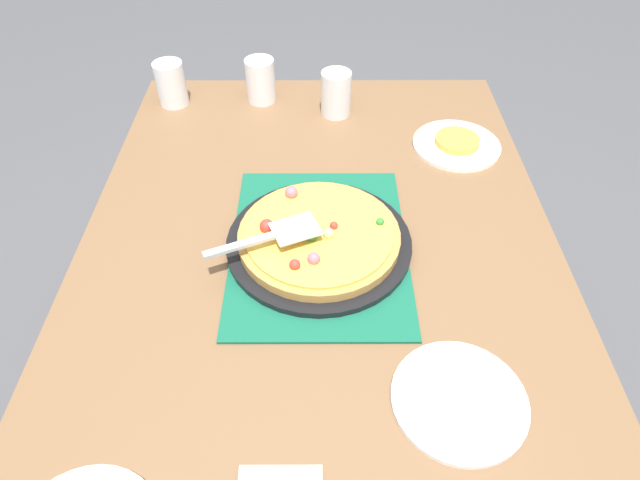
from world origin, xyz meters
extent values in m
plane|color=#4C4C51|center=(0.00, 0.00, 0.00)|extent=(8.00, 8.00, 0.00)
cube|color=brown|center=(0.00, 0.00, 0.73)|extent=(1.40, 1.00, 0.03)
cube|color=brown|center=(-0.64, -0.44, 0.36)|extent=(0.07, 0.07, 0.72)
cube|color=brown|center=(-0.64, 0.44, 0.36)|extent=(0.07, 0.07, 0.72)
cube|color=#145B42|center=(0.00, 0.00, 0.75)|extent=(0.48, 0.36, 0.01)
cylinder|color=black|center=(0.00, 0.00, 0.76)|extent=(0.38, 0.38, 0.01)
cylinder|color=#B78442|center=(0.00, 0.00, 0.78)|extent=(0.33, 0.33, 0.02)
cylinder|color=#EAB747|center=(0.00, 0.00, 0.79)|extent=(0.30, 0.30, 0.01)
sphere|color=#338433|center=(-0.02, 0.12, 0.80)|extent=(0.02, 0.02, 0.02)
sphere|color=#B76675|center=(-0.11, -0.06, 0.80)|extent=(0.03, 0.03, 0.03)
sphere|color=#E5CC7F|center=(0.01, 0.02, 0.80)|extent=(0.02, 0.02, 0.02)
sphere|color=red|center=(-0.01, -0.02, 0.80)|extent=(0.02, 0.02, 0.02)
sphere|color=red|center=(-0.01, 0.03, 0.80)|extent=(0.02, 0.02, 0.02)
sphere|color=#338433|center=(0.02, -0.02, 0.80)|extent=(0.03, 0.03, 0.03)
sphere|color=red|center=(-0.01, -0.10, 0.80)|extent=(0.03, 0.03, 0.03)
sphere|color=#B76675|center=(0.08, -0.01, 0.80)|extent=(0.02, 0.02, 0.02)
sphere|color=red|center=(0.10, -0.05, 0.80)|extent=(0.02, 0.02, 0.02)
cylinder|color=white|center=(-0.36, 0.35, 0.76)|extent=(0.22, 0.22, 0.01)
cylinder|color=white|center=(0.35, 0.22, 0.76)|extent=(0.22, 0.22, 0.01)
cylinder|color=gold|center=(-0.36, 0.35, 0.77)|extent=(0.11, 0.11, 0.02)
cylinder|color=white|center=(-0.52, 0.05, 0.81)|extent=(0.08, 0.08, 0.12)
cylinder|color=white|center=(-0.57, -0.40, 0.81)|extent=(0.08, 0.08, 0.12)
cylinder|color=white|center=(-0.59, -0.16, 0.81)|extent=(0.08, 0.08, 0.12)
cube|color=silver|center=(0.02, -0.05, 0.82)|extent=(0.10, 0.11, 0.00)
cube|color=#B2B2B7|center=(0.06, -0.15, 0.82)|extent=(0.07, 0.13, 0.01)
camera|label=1|loc=(0.79, 0.00, 1.55)|focal=30.47mm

